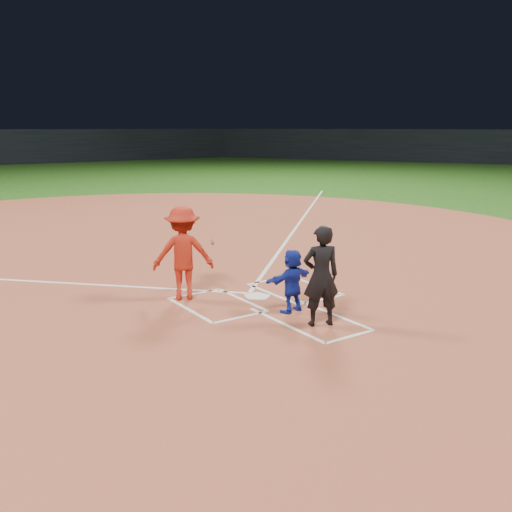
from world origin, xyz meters
TOP-DOWN VIEW (x-y plane):
  - ground at (0.00, 0.00)m, footprint 120.00×120.00m
  - home_plate_dirt at (0.00, 6.00)m, footprint 28.00×28.00m
  - stadium_wall_right at (42.00, 24.00)m, footprint 31.04×52.56m
  - home_plate at (0.00, 0.00)m, footprint 0.60×0.60m
  - catcher at (0.01, -1.17)m, footprint 1.18×0.53m
  - umpire at (-0.03, -2.05)m, footprint 0.77×0.65m
  - chalk_markings at (0.00, 5.29)m, footprint 28.35×17.32m
  - batter_at_plate at (-1.31, 0.76)m, footprint 1.55×1.17m

SIDE VIEW (x-z plane):
  - ground at x=0.00m, z-range 0.00..0.00m
  - home_plate_dirt at x=0.00m, z-range 0.00..0.01m
  - chalk_markings at x=0.00m, z-range 0.01..0.02m
  - home_plate at x=0.00m, z-range 0.01..0.03m
  - catcher at x=0.01m, z-range 0.01..1.23m
  - umpire at x=-0.03m, z-range 0.01..1.82m
  - batter_at_plate at x=-1.31m, z-range 0.01..1.93m
  - stadium_wall_right at x=42.00m, z-range 0.00..3.20m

